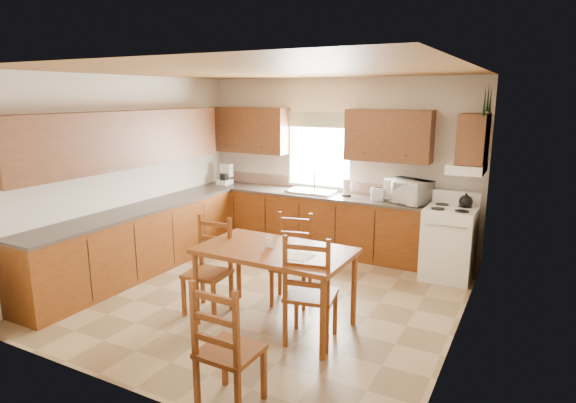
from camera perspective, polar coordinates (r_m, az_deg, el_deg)
The scene contains 35 objects.
floor at distance 6.11m, azimuth -2.61°, elevation -10.99°, with size 4.50×4.50×0.00m, color #907851.
ceiling at distance 5.61m, azimuth -2.89°, elevation 15.20°, with size 4.50×4.50×0.00m, color olive.
wall_left at distance 7.11m, azimuth -18.58°, elevation 3.08°, with size 4.50×4.50×0.00m, color beige.
wall_right at distance 4.98m, azimuth 20.16°, elevation -0.88°, with size 4.50×4.50×0.00m, color beige.
wall_back at distance 7.70m, azimuth 5.83°, elevation 4.36°, with size 4.50×4.50×0.00m, color beige.
wall_front at distance 4.00m, azimuth -19.44°, elevation -4.02°, with size 4.50×4.50×0.00m, color beige.
lower_cab_back at distance 7.76m, azimuth 2.28°, elevation -2.38°, with size 3.75×0.60×0.88m, color brown.
lower_cab_left at distance 6.99m, azimuth -17.24°, elevation -4.64°, with size 0.60×3.60×0.88m, color brown.
counter_back at distance 7.66m, azimuth 2.31°, elevation 0.95°, with size 3.75×0.63×0.04m, color #423932.
counter_left at distance 6.88m, azimuth -17.49°, elevation -0.97°, with size 0.63×3.60×0.04m, color #423932.
backsplash at distance 7.89m, azimuth 3.23°, elevation 2.10°, with size 3.75×0.01×0.18m, color #886859.
upper_cab_back_left at distance 8.21m, azimuth -4.69°, elevation 8.43°, with size 1.41×0.33×0.75m, color brown.
upper_cab_back_right at distance 7.21m, azimuth 11.83°, elevation 7.64°, with size 1.25×0.33×0.75m, color brown.
upper_cab_left at distance 6.83m, azimuth -18.82°, elevation 6.98°, with size 0.33×3.60×0.75m, color brown.
upper_cab_stove at distance 6.54m, azimuth 21.12°, elevation 6.99°, with size 0.33×0.62×0.62m, color brown.
range_hood at distance 6.58m, azimuth 20.43°, elevation 3.74°, with size 0.44×0.62×0.12m, color silver.
window_frame at distance 7.77m, azimuth 3.72°, elevation 5.95°, with size 1.13×0.02×1.18m, color silver.
window_pane at distance 7.76m, azimuth 3.71°, elevation 5.95°, with size 1.05×0.01×1.10m, color white.
window_valance at distance 7.70m, azimuth 3.68°, elevation 9.63°, with size 1.19×0.01×0.24m, color #4B6436.
sink_basin at distance 7.62m, azimuth 2.82°, elevation 1.19°, with size 0.75×0.45×0.04m, color silver.
pine_decal_a at distance 6.18m, azimuth 22.31°, elevation 11.09°, with size 0.22×0.22×0.36m, color black.
pine_decal_b at distance 6.50m, azimuth 22.64°, elevation 11.44°, with size 0.22×0.22×0.36m, color black.
pine_decal_c at distance 6.82m, azimuth 22.89°, elevation 11.09°, with size 0.22×0.22×0.36m, color black.
stove at distance 6.85m, azimuth 18.54°, elevation -4.78°, with size 0.64×0.66×0.95m, color silver.
coffeemaker at distance 8.39m, azimuth -7.52°, elevation 3.17°, with size 0.20×0.24×0.33m, color silver.
paper_towel at distance 7.42m, azimuth 6.95°, elevation 1.67°, with size 0.11×0.11×0.26m, color white.
toaster at distance 7.21m, azimuth 10.68°, elevation 0.89°, with size 0.22×0.14×0.18m, color silver.
microwave at distance 7.09m, azimuth 14.06°, elevation 1.17°, with size 0.56×0.40×0.33m, color silver.
dining_table at distance 5.22m, azimuth -1.55°, elevation -10.11°, with size 1.61×0.92×0.86m, color brown.
chair_near_left at distance 3.96m, azimuth -6.91°, elevation -16.28°, with size 0.45×0.43×1.07m, color brown.
chair_near_right at distance 4.85m, azimuth 2.76°, elevation -10.17°, with size 0.48×0.45×1.14m, color brown.
chair_far_left at distance 5.53m, azimuth -9.58°, elevation -7.71°, with size 0.45×0.43×1.08m, color brown.
chair_far_right at distance 5.72m, azimuth 0.40°, elevation -7.00°, with size 0.44×0.42×1.05m, color brown.
table_paper at distance 4.82m, azimuth 1.70°, elevation -6.54°, with size 0.20×0.26×0.00m, color white.
table_card at distance 5.09m, azimuth -2.17°, elevation -4.90°, with size 0.08×0.02×0.11m, color white.
Camera 1 is at (2.86, -4.82, 2.44)m, focal length 30.00 mm.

